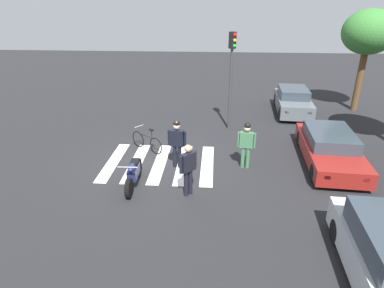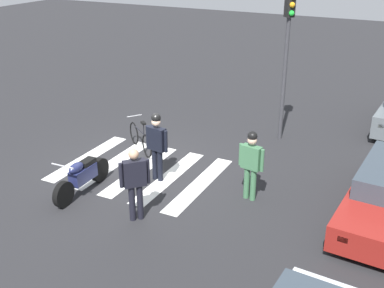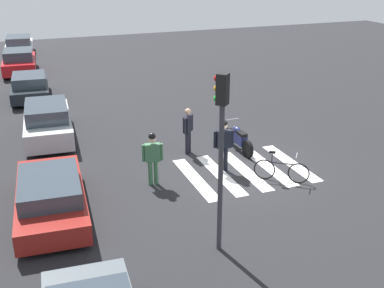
{
  "view_description": "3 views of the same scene",
  "coord_description": "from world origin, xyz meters",
  "px_view_note": "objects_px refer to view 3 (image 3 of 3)",
  "views": [
    {
      "loc": [
        11.05,
        2.02,
        5.65
      ],
      "look_at": [
        0.67,
        1.27,
        1.12
      ],
      "focal_mm": 30.79,
      "sensor_mm": 36.0,
      "label": 1
    },
    {
      "loc": [
        9.76,
        6.51,
        5.8
      ],
      "look_at": [
        -0.1,
        1.53,
        1.04
      ],
      "focal_mm": 44.64,
      "sensor_mm": 36.0,
      "label": 2
    },
    {
      "loc": [
        -13.13,
        6.98,
        6.87
      ],
      "look_at": [
        0.85,
        1.59,
        0.88
      ],
      "focal_mm": 44.92,
      "sensor_mm": 36.0,
      "label": 3
    }
  ],
  "objects_px": {
    "police_motorcycle": "(239,139)",
    "car_red_convertible": "(19,62)",
    "pedestrian_bystander": "(153,155)",
    "car_silver_sedan": "(48,121)",
    "car_black_suv": "(30,87)",
    "car_white_van": "(19,46)",
    "traffic_light_pole": "(221,137)",
    "leaning_bicycle": "(281,170)",
    "officer_by_motorcycle": "(188,128)",
    "officer_on_foot": "(224,141)",
    "car_maroon_wagon": "(51,195)"
  },
  "relations": [
    {
      "from": "police_motorcycle",
      "to": "car_red_convertible",
      "type": "bearing_deg",
      "value": 23.45
    },
    {
      "from": "pedestrian_bystander",
      "to": "car_silver_sedan",
      "type": "relative_size",
      "value": 0.39
    },
    {
      "from": "car_red_convertible",
      "to": "car_black_suv",
      "type": "bearing_deg",
      "value": -177.84
    },
    {
      "from": "police_motorcycle",
      "to": "pedestrian_bystander",
      "type": "height_order",
      "value": "pedestrian_bystander"
    },
    {
      "from": "car_white_van",
      "to": "traffic_light_pole",
      "type": "distance_m",
      "value": 27.79
    },
    {
      "from": "leaning_bicycle",
      "to": "pedestrian_bystander",
      "type": "relative_size",
      "value": 0.82
    },
    {
      "from": "officer_by_motorcycle",
      "to": "car_white_van",
      "type": "relative_size",
      "value": 0.38
    },
    {
      "from": "officer_on_foot",
      "to": "car_red_convertible",
      "type": "distance_m",
      "value": 18.4
    },
    {
      "from": "car_silver_sedan",
      "to": "car_black_suv",
      "type": "distance_m",
      "value": 6.09
    },
    {
      "from": "car_maroon_wagon",
      "to": "car_red_convertible",
      "type": "xyz_separation_m",
      "value": [
        18.36,
        -0.01,
        0.1
      ]
    },
    {
      "from": "police_motorcycle",
      "to": "car_white_van",
      "type": "height_order",
      "value": "car_white_van"
    },
    {
      "from": "car_red_convertible",
      "to": "officer_by_motorcycle",
      "type": "bearing_deg",
      "value": -161.85
    },
    {
      "from": "leaning_bicycle",
      "to": "car_black_suv",
      "type": "distance_m",
      "value": 14.52
    },
    {
      "from": "police_motorcycle",
      "to": "officer_by_motorcycle",
      "type": "relative_size",
      "value": 1.2
    },
    {
      "from": "police_motorcycle",
      "to": "officer_by_motorcycle",
      "type": "distance_m",
      "value": 1.96
    },
    {
      "from": "pedestrian_bystander",
      "to": "car_black_suv",
      "type": "bearing_deg",
      "value": 14.4
    },
    {
      "from": "officer_on_foot",
      "to": "car_white_van",
      "type": "height_order",
      "value": "officer_on_foot"
    },
    {
      "from": "police_motorcycle",
      "to": "car_silver_sedan",
      "type": "relative_size",
      "value": 0.45
    },
    {
      "from": "car_black_suv",
      "to": "car_silver_sedan",
      "type": "bearing_deg",
      "value": -177.28
    },
    {
      "from": "police_motorcycle",
      "to": "car_white_van",
      "type": "distance_m",
      "value": 22.91
    },
    {
      "from": "police_motorcycle",
      "to": "officer_by_motorcycle",
      "type": "bearing_deg",
      "value": 77.0
    },
    {
      "from": "car_red_convertible",
      "to": "traffic_light_pole",
      "type": "distance_m",
      "value": 22.07
    },
    {
      "from": "car_maroon_wagon",
      "to": "car_black_suv",
      "type": "bearing_deg",
      "value": -1.1
    },
    {
      "from": "leaning_bicycle",
      "to": "car_black_suv",
      "type": "xyz_separation_m",
      "value": [
        12.8,
        6.86,
        0.23
      ]
    },
    {
      "from": "officer_by_motorcycle",
      "to": "traffic_light_pole",
      "type": "distance_m",
      "value": 6.49
    },
    {
      "from": "pedestrian_bystander",
      "to": "officer_on_foot",
      "type": "bearing_deg",
      "value": -86.76
    },
    {
      "from": "traffic_light_pole",
      "to": "pedestrian_bystander",
      "type": "bearing_deg",
      "value": 6.73
    },
    {
      "from": "officer_on_foot",
      "to": "pedestrian_bystander",
      "type": "distance_m",
      "value": 2.49
    },
    {
      "from": "officer_by_motorcycle",
      "to": "traffic_light_pole",
      "type": "relative_size",
      "value": 0.39
    },
    {
      "from": "officer_on_foot",
      "to": "car_red_convertible",
      "type": "bearing_deg",
      "value": 17.99
    },
    {
      "from": "leaning_bicycle",
      "to": "officer_on_foot",
      "type": "xyz_separation_m",
      "value": [
        1.39,
        1.41,
        0.69
      ]
    },
    {
      "from": "car_black_suv",
      "to": "car_white_van",
      "type": "distance_m",
      "value": 11.93
    },
    {
      "from": "car_white_van",
      "to": "car_silver_sedan",
      "type": "bearing_deg",
      "value": -179.18
    },
    {
      "from": "car_maroon_wagon",
      "to": "leaning_bicycle",
      "type": "bearing_deg",
      "value": -94.19
    },
    {
      "from": "leaning_bicycle",
      "to": "car_black_suv",
      "type": "height_order",
      "value": "car_black_suv"
    },
    {
      "from": "car_maroon_wagon",
      "to": "car_silver_sedan",
      "type": "relative_size",
      "value": 1.03
    },
    {
      "from": "car_black_suv",
      "to": "car_white_van",
      "type": "xyz_separation_m",
      "value": [
        11.93,
        -0.03,
        0.03
      ]
    },
    {
      "from": "pedestrian_bystander",
      "to": "car_black_suv",
      "type": "relative_size",
      "value": 0.43
    },
    {
      "from": "car_silver_sedan",
      "to": "car_red_convertible",
      "type": "relative_size",
      "value": 1.06
    },
    {
      "from": "officer_on_foot",
      "to": "officer_by_motorcycle",
      "type": "height_order",
      "value": "officer_on_foot"
    },
    {
      "from": "car_maroon_wagon",
      "to": "car_red_convertible",
      "type": "bearing_deg",
      "value": -0.02
    },
    {
      "from": "police_motorcycle",
      "to": "car_maroon_wagon",
      "type": "xyz_separation_m",
      "value": [
        -2.31,
        6.97,
        0.12
      ]
    },
    {
      "from": "pedestrian_bystander",
      "to": "car_silver_sedan",
      "type": "height_order",
      "value": "pedestrian_bystander"
    },
    {
      "from": "car_red_convertible",
      "to": "police_motorcycle",
      "type": "bearing_deg",
      "value": -156.55
    },
    {
      "from": "traffic_light_pole",
      "to": "car_black_suv",
      "type": "bearing_deg",
      "value": 12.46
    },
    {
      "from": "leaning_bicycle",
      "to": "car_red_convertible",
      "type": "relative_size",
      "value": 0.33
    },
    {
      "from": "leaning_bicycle",
      "to": "car_maroon_wagon",
      "type": "distance_m",
      "value": 7.12
    },
    {
      "from": "leaning_bicycle",
      "to": "traffic_light_pole",
      "type": "xyz_separation_m",
      "value": [
        -2.75,
        3.42,
        2.59
      ]
    },
    {
      "from": "officer_by_motorcycle",
      "to": "car_red_convertible",
      "type": "relative_size",
      "value": 0.4
    },
    {
      "from": "police_motorcycle",
      "to": "traffic_light_pole",
      "type": "relative_size",
      "value": 0.46
    }
  ]
}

